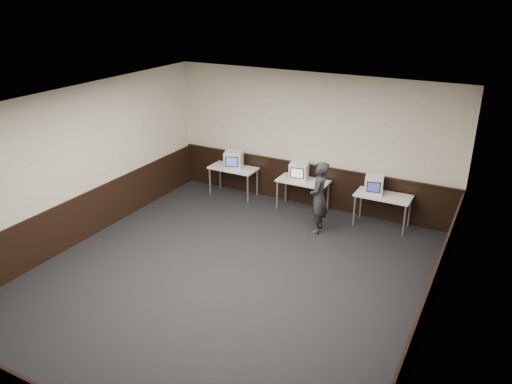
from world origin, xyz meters
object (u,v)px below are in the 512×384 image
Objects in this scene: desk_right at (383,198)px; emac_right at (374,185)px; desk_left at (233,170)px; emac_center at (299,171)px; desk_center at (303,183)px; emac_left at (234,160)px; person at (319,198)px.

emac_right reaches higher than desk_right.
desk_left is 2.48× the size of emac_right.
emac_center reaches higher than desk_right.
emac_right is at bearing 0.43° from desk_center.
emac_center is (1.75, 0.05, -0.01)m from emac_left.
emac_center is (-0.12, 0.02, 0.28)m from desk_center.
desk_left is 1.80m from emac_center.
desk_left and desk_right have the same top height.
desk_center is at bearing -17.87° from emac_left.
emac_right reaches higher than desk_center.
emac_center is at bearing 167.71° from emac_right.
desk_right is 2.48× the size of emac_right.
desk_right is 0.35m from emac_right.
person is (-1.16, -0.90, 0.12)m from desk_right.
person reaches higher than desk_center.
desk_left is at bearing 168.98° from emac_center.
emac_right is 1.31m from person.
person is at bearing -58.65° from emac_center.
desk_center is 1.17m from person.
person is (0.86, -0.92, -0.16)m from emac_center.
emac_left reaches higher than emac_center.
desk_center is 0.75× the size of person.
emac_left is 0.36× the size of person.
emac_center is (-2.02, 0.02, 0.28)m from desk_right.
desk_right is 2.34× the size of emac_center.
emac_center is at bearing 0.72° from desk_left.
desk_right is (3.80, 0.00, 0.00)m from desk_left.
desk_left is at bearing 124.35° from emac_left.
emac_left is at bearing 168.60° from emac_right.
emac_left is at bearing -118.47° from person.
desk_left is 1.90m from desk_center.
emac_left is 1.75m from emac_center.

